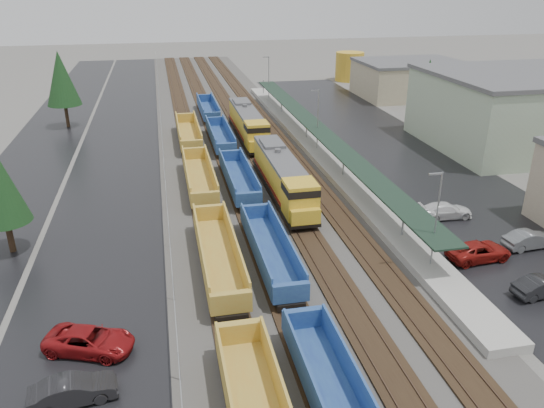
{
  "coord_description": "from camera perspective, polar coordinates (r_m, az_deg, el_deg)",
  "views": [
    {
      "loc": [
        -9.33,
        -11.51,
        20.46
      ],
      "look_at": [
        -0.39,
        30.63,
        2.0
      ],
      "focal_mm": 35.0,
      "sensor_mm": 36.0,
      "label": 1
    }
  ],
  "objects": [
    {
      "name": "ballast_strip",
      "position": [
        74.95,
        -4.4,
        7.32
      ],
      "size": [
        20.0,
        160.0,
        0.08
      ],
      "primitive_type": "cube",
      "color": "#302D2B",
      "rests_on": "ground"
    },
    {
      "name": "parked_car_west_b",
      "position": [
        30.89,
        -20.61,
        -18.29
      ],
      "size": [
        2.18,
        4.63,
        1.47
      ],
      "primitive_type": "imported",
      "rotation": [
        0.0,
        0.0,
        1.72
      ],
      "color": "black",
      "rests_on": "ground"
    },
    {
      "name": "well_string_yellow",
      "position": [
        40.27,
        -5.79,
        -5.51
      ],
      "size": [
        2.73,
        83.93,
        2.42
      ],
      "color": "#B58932",
      "rests_on": "ground"
    },
    {
      "name": "tree_west_far",
      "position": [
        83.72,
        -21.74,
        12.44
      ],
      "size": [
        4.84,
        4.84,
        11.0
      ],
      "color": "#332316",
      "rests_on": "ground"
    },
    {
      "name": "east_commuter_lot",
      "position": [
        70.74,
        12.27,
        5.86
      ],
      "size": [
        16.0,
        100.0,
        0.02
      ],
      "primitive_type": "cube",
      "color": "black",
      "rests_on": "ground"
    },
    {
      "name": "industrial_buildings",
      "position": [
        75.96,
        27.04,
        8.36
      ],
      "size": [
        32.52,
        75.3,
        9.5
      ],
      "color": "tan",
      "rests_on": "ground"
    },
    {
      "name": "west_road",
      "position": [
        76.01,
        -23.5,
        5.65
      ],
      "size": [
        9.0,
        160.0,
        0.02
      ],
      "primitive_type": "cube",
      "color": "black",
      "rests_on": "ground"
    },
    {
      "name": "parked_car_west_c",
      "position": [
        34.01,
        -19.03,
        -13.74
      ],
      "size": [
        4.11,
        5.77,
        1.46
      ],
      "primitive_type": "imported",
      "rotation": [
        0.0,
        0.0,
        1.21
      ],
      "color": "maroon",
      "rests_on": "ground"
    },
    {
      "name": "locomotive_lead",
      "position": [
        52.6,
        1.22,
        2.96
      ],
      "size": [
        2.83,
        18.63,
        4.22
      ],
      "color": "black",
      "rests_on": "ground"
    },
    {
      "name": "west_parking_lot",
      "position": [
        74.59,
        -15.96,
        6.38
      ],
      "size": [
        10.0,
        160.0,
        0.02
      ],
      "primitive_type": "cube",
      "color": "black",
      "rests_on": "ground"
    },
    {
      "name": "trackbed",
      "position": [
        74.92,
        -4.4,
        7.4
      ],
      "size": [
        14.6,
        160.0,
        0.22
      ],
      "color": "black",
      "rests_on": "ground"
    },
    {
      "name": "parked_car_east_a",
      "position": [
        41.69,
        27.05,
        -7.91
      ],
      "size": [
        1.96,
        4.42,
        1.41
      ],
      "primitive_type": "imported",
      "rotation": [
        0.0,
        0.0,
        1.68
      ],
      "color": "black",
      "rests_on": "ground"
    },
    {
      "name": "tree_east",
      "position": [
        80.13,
        16.39,
        12.23
      ],
      "size": [
        4.4,
        4.4,
        10.0
      ],
      "color": "#332316",
      "rests_on": "ground"
    },
    {
      "name": "storage_tank",
      "position": [
        117.85,
        8.33,
        14.43
      ],
      "size": [
        5.95,
        5.95,
        5.95
      ],
      "primitive_type": "cylinder",
      "color": "gold",
      "rests_on": "ground"
    },
    {
      "name": "well_string_blue",
      "position": [
        48.04,
        -2.18,
        -0.54
      ],
      "size": [
        2.53,
        95.07,
        2.25
      ],
      "color": "navy",
      "rests_on": "ground"
    },
    {
      "name": "parked_car_east_b",
      "position": [
        44.69,
        21.33,
        -4.75
      ],
      "size": [
        2.73,
        5.31,
        1.43
      ],
      "primitive_type": "imported",
      "rotation": [
        0.0,
        0.0,
        1.64
      ],
      "color": "maroon",
      "rests_on": "ground"
    },
    {
      "name": "locomotive_trail",
      "position": [
        72.28,
        -2.59,
        8.6
      ],
      "size": [
        2.83,
        18.63,
        4.22
      ],
      "color": "black",
      "rests_on": "ground"
    },
    {
      "name": "distant_hills",
      "position": [
        229.6,
        1.8,
        18.07
      ],
      "size": [
        301.0,
        140.0,
        25.2
      ],
      "color": "#4D5B47",
      "rests_on": "ground"
    },
    {
      "name": "parked_car_east_c",
      "position": [
        51.25,
        18.16,
        -0.69
      ],
      "size": [
        2.19,
        5.01,
        1.43
      ],
      "primitive_type": "imported",
      "rotation": [
        0.0,
        0.0,
        1.53
      ],
      "color": "silver",
      "rests_on": "ground"
    },
    {
      "name": "station_platform",
      "position": [
        67.29,
        4.85,
        6.06
      ],
      "size": [
        3.0,
        80.0,
        8.0
      ],
      "color": "#9E9B93",
      "rests_on": "ground"
    },
    {
      "name": "parked_car_east_e",
      "position": [
        48.21,
        25.97,
        -3.48
      ],
      "size": [
        1.9,
        4.56,
        1.47
      ],
      "primitive_type": "imported",
      "rotation": [
        0.0,
        0.0,
        1.65
      ],
      "color": "slate",
      "rests_on": "ground"
    },
    {
      "name": "chainlink_fence",
      "position": [
        72.44,
        -11.79,
        7.62
      ],
      "size": [
        0.08,
        160.04,
        2.02
      ],
      "color": "gray",
      "rests_on": "ground"
    }
  ]
}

